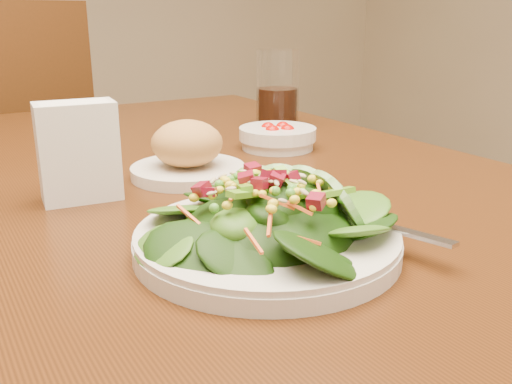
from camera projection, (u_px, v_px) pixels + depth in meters
dining_table at (195, 253)px, 0.79m from camera, size 0.90×1.40×0.75m
salad_plate at (275, 223)px, 0.54m from camera, size 0.26×0.25×0.07m
bread_plate at (187, 154)px, 0.78m from camera, size 0.16×0.16×0.08m
tomato_bowl at (278, 137)px, 0.94m from camera, size 0.13×0.13×0.04m
drinking_glass at (278, 94)px, 1.12m from camera, size 0.08×0.08×0.15m
napkin_holder at (78, 149)px, 0.68m from camera, size 0.10×0.06×0.12m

